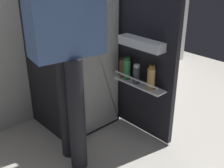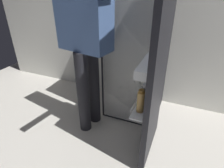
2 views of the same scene
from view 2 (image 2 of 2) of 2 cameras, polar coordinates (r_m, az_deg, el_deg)
The scene contains 4 objects.
ground_plane at distance 2.05m, azimuth 1.94°, elevation -15.20°, with size 5.06×5.06×0.00m, color #B7B2A8.
kitchen_wall at distance 2.34m, azimuth 10.96°, elevation 23.01°, with size 4.40×0.10×2.42m, color silver.
refrigerator at distance 2.01m, azimuth 8.22°, elevation 13.25°, with size 0.64×1.16×1.79m.
person at distance 1.73m, azimuth -7.93°, elevation 16.02°, with size 0.58×0.85×1.72m.
Camera 2 is at (0.51, -1.39, 1.42)m, focal length 30.72 mm.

